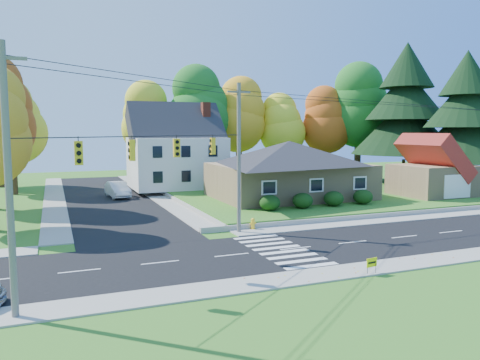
# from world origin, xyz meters

# --- Properties ---
(ground) EXTENTS (120.00, 120.00, 0.00)m
(ground) POSITION_xyz_m (0.00, 0.00, 0.00)
(ground) COLOR #3D7923
(road_main) EXTENTS (90.00, 8.00, 0.02)m
(road_main) POSITION_xyz_m (0.00, 0.00, 0.01)
(road_main) COLOR black
(road_main) RESTS_ON ground
(road_cross) EXTENTS (8.00, 44.00, 0.02)m
(road_cross) POSITION_xyz_m (-8.00, 26.00, 0.01)
(road_cross) COLOR black
(road_cross) RESTS_ON ground
(sidewalk_north) EXTENTS (90.00, 2.00, 0.08)m
(sidewalk_north) POSITION_xyz_m (0.00, 5.00, 0.04)
(sidewalk_north) COLOR #9C9A90
(sidewalk_north) RESTS_ON ground
(sidewalk_south) EXTENTS (90.00, 2.00, 0.08)m
(sidewalk_south) POSITION_xyz_m (0.00, -5.00, 0.04)
(sidewalk_south) COLOR #9C9A90
(sidewalk_south) RESTS_ON ground
(lawn) EXTENTS (30.00, 30.00, 0.50)m
(lawn) POSITION_xyz_m (13.00, 21.00, 0.25)
(lawn) COLOR #3D7923
(lawn) RESTS_ON ground
(ranch_house) EXTENTS (14.60, 10.60, 5.40)m
(ranch_house) POSITION_xyz_m (8.00, 16.00, 3.27)
(ranch_house) COLOR tan
(ranch_house) RESTS_ON lawn
(colonial_house) EXTENTS (10.40, 8.40, 9.60)m
(colonial_house) POSITION_xyz_m (0.04, 28.00, 4.58)
(colonial_house) COLOR silver
(colonial_house) RESTS_ON lawn
(garage) EXTENTS (7.30, 6.30, 4.60)m
(garage) POSITION_xyz_m (22.00, 11.99, 2.84)
(garage) COLOR tan
(garage) RESTS_ON lawn
(hedge_row) EXTENTS (10.70, 1.70, 1.27)m
(hedge_row) POSITION_xyz_m (7.50, 9.80, 1.14)
(hedge_row) COLOR #163A10
(hedge_row) RESTS_ON lawn
(traffic_infrastructure) EXTENTS (38.10, 10.66, 10.00)m
(traffic_infrastructure) POSITION_xyz_m (-0.15, 1.35, 5.15)
(traffic_infrastructure) COLOR #666059
(traffic_infrastructure) RESTS_ON ground
(tree_lot_0) EXTENTS (6.72, 6.72, 12.51)m
(tree_lot_0) POSITION_xyz_m (-2.00, 34.00, 8.31)
(tree_lot_0) COLOR #3F2A19
(tree_lot_0) RESTS_ON lawn
(tree_lot_1) EXTENTS (7.84, 7.84, 14.60)m
(tree_lot_1) POSITION_xyz_m (4.00, 33.00, 9.61)
(tree_lot_1) COLOR #3F2A19
(tree_lot_1) RESTS_ON lawn
(tree_lot_2) EXTENTS (7.28, 7.28, 13.56)m
(tree_lot_2) POSITION_xyz_m (10.00, 34.00, 8.96)
(tree_lot_2) COLOR #3F2A19
(tree_lot_2) RESTS_ON lawn
(tree_lot_3) EXTENTS (6.16, 6.16, 11.47)m
(tree_lot_3) POSITION_xyz_m (16.00, 33.00, 7.65)
(tree_lot_3) COLOR #3F2A19
(tree_lot_3) RESTS_ON lawn
(tree_lot_4) EXTENTS (6.72, 6.72, 12.51)m
(tree_lot_4) POSITION_xyz_m (22.00, 32.00, 8.31)
(tree_lot_4) COLOR #3F2A19
(tree_lot_4) RESTS_ON lawn
(tree_lot_5) EXTENTS (8.40, 8.40, 15.64)m
(tree_lot_5) POSITION_xyz_m (26.00, 30.00, 10.27)
(tree_lot_5) COLOR #3F2A19
(tree_lot_5) RESTS_ON lawn
(conifer_east_a) EXTENTS (12.80, 12.80, 16.96)m
(conifer_east_a) POSITION_xyz_m (27.00, 22.00, 9.39)
(conifer_east_a) COLOR #3F2A19
(conifer_east_a) RESTS_ON lawn
(conifer_east_b) EXTENTS (11.20, 11.20, 14.84)m
(conifer_east_b) POSITION_xyz_m (28.00, 14.00, 8.28)
(conifer_east_b) COLOR #3F2A19
(conifer_east_b) RESTS_ON lawn
(tree_west_2) EXTENTS (6.72, 6.72, 12.51)m
(tree_west_2) POSITION_xyz_m (-17.00, 32.00, 7.81)
(tree_west_2) COLOR #3F2A19
(tree_west_2) RESTS_ON ground
(white_car) EXTENTS (2.19, 5.02, 1.60)m
(white_car) POSITION_xyz_m (-6.91, 25.43, 0.82)
(white_car) COLOR silver
(white_car) RESTS_ON road_cross
(fire_hydrant) EXTENTS (0.48, 0.37, 0.84)m
(fire_hydrant) POSITION_xyz_m (-0.26, 5.66, 0.40)
(fire_hydrant) COLOR yellow
(fire_hydrant) RESTS_ON ground
(yard_sign) EXTENTS (0.65, 0.13, 0.82)m
(yard_sign) POSITION_xyz_m (0.96, -5.78, 0.59)
(yard_sign) COLOR black
(yard_sign) RESTS_ON ground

